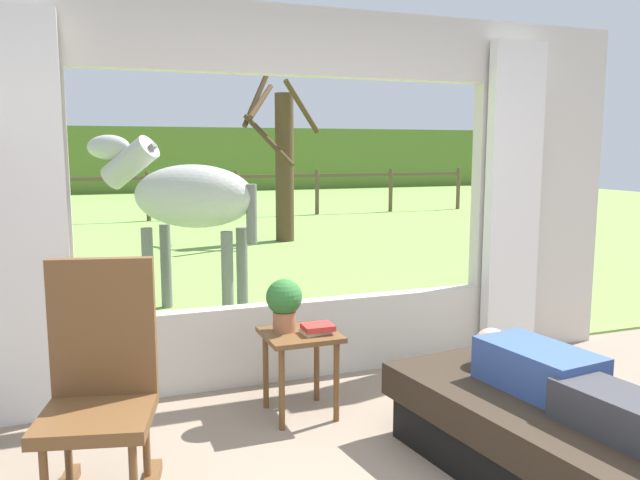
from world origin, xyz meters
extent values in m
cube|color=beige|center=(2.02, 2.26, 1.27)|extent=(1.15, 0.12, 2.55)
cube|color=beige|center=(0.00, 2.26, 0.28)|extent=(2.90, 0.12, 0.55)
cube|color=beige|center=(0.00, 2.26, 2.33)|extent=(2.90, 0.12, 0.45)
cube|color=silver|center=(-1.69, 2.12, 1.20)|extent=(0.44, 0.10, 2.40)
cube|color=silver|center=(1.69, 2.12, 1.20)|extent=(0.44, 0.10, 2.40)
cube|color=#759E47|center=(0.00, 13.16, 0.01)|extent=(36.00, 21.68, 0.02)
cube|color=#597530|center=(0.00, 23.00, 1.20)|extent=(36.00, 2.00, 2.40)
cube|color=black|center=(0.71, 0.43, 0.12)|extent=(1.01, 1.65, 0.24)
cube|color=#2D2319|center=(0.71, 0.43, 0.33)|extent=(1.10, 1.80, 0.18)
cube|color=#334C8C|center=(0.71, 0.58, 0.53)|extent=(0.41, 0.64, 0.22)
cube|color=#333338|center=(0.71, -0.01, 0.51)|extent=(0.36, 0.71, 0.18)
sphere|color=tan|center=(0.71, 0.97, 0.53)|extent=(0.20, 0.20, 0.20)
cube|color=brown|center=(-1.37, 0.95, 0.44)|extent=(0.58, 0.58, 0.06)
cube|color=brown|center=(-1.32, 1.16, 0.78)|extent=(0.48, 0.17, 0.68)
cylinder|color=brown|center=(-1.24, 0.73, 0.24)|extent=(0.04, 0.04, 0.38)
cylinder|color=brown|center=(-1.51, 1.17, 0.24)|extent=(0.04, 0.04, 0.38)
cylinder|color=brown|center=(-1.16, 1.08, 0.24)|extent=(0.04, 0.04, 0.38)
cube|color=brown|center=(-0.19, 1.63, 0.51)|extent=(0.44, 0.44, 0.03)
cylinder|color=brown|center=(-0.36, 1.46, 0.24)|extent=(0.04, 0.04, 0.49)
cylinder|color=brown|center=(-0.02, 1.46, 0.24)|extent=(0.04, 0.04, 0.49)
cylinder|color=brown|center=(-0.36, 1.80, 0.24)|extent=(0.04, 0.04, 0.49)
cylinder|color=brown|center=(-0.02, 1.80, 0.24)|extent=(0.04, 0.04, 0.49)
cylinder|color=#9E6042|center=(-0.27, 1.69, 0.58)|extent=(0.14, 0.14, 0.12)
sphere|color=#2D6B2D|center=(-0.27, 1.69, 0.73)|extent=(0.22, 0.22, 0.22)
cube|color=beige|center=(-0.11, 1.58, 0.53)|extent=(0.18, 0.14, 0.02)
cube|color=#B22D28|center=(-0.10, 1.57, 0.56)|extent=(0.19, 0.15, 0.03)
ellipsoid|color=#B2B2AD|center=(-0.40, 4.17, 1.17)|extent=(1.32, 1.21, 0.60)
cylinder|color=#B2B2AD|center=(-0.93, 4.59, 1.48)|extent=(0.63, 0.58, 0.53)
ellipsoid|color=#B2B2AD|center=(-1.12, 4.74, 1.63)|extent=(0.50, 0.46, 0.24)
cube|color=slate|center=(-0.87, 4.54, 1.51)|extent=(0.39, 0.33, 0.32)
cylinder|color=slate|center=(0.07, 3.79, 1.02)|extent=(0.14, 0.14, 0.55)
cylinder|color=slate|center=(-0.82, 4.30, 0.45)|extent=(0.11, 0.11, 0.85)
cylinder|color=slate|center=(-0.63, 4.55, 0.45)|extent=(0.11, 0.11, 0.85)
cylinder|color=slate|center=(-0.17, 3.78, 0.45)|extent=(0.11, 0.11, 0.85)
cylinder|color=slate|center=(0.03, 4.03, 0.45)|extent=(0.11, 0.11, 0.85)
cylinder|color=#4C3823|center=(1.91, 8.63, 1.28)|extent=(0.32, 0.32, 2.53)
cylinder|color=#47331E|center=(1.57, 8.87, 2.42)|extent=(0.69, 0.93, 0.67)
cylinder|color=#47331E|center=(2.12, 8.29, 2.30)|extent=(0.79, 0.52, 0.86)
cylinder|color=#47331E|center=(1.56, 8.36, 1.75)|extent=(0.68, 0.87, 0.89)
cylinder|color=#47331E|center=(1.58, 9.02, 2.57)|extent=(0.79, 0.68, 1.22)
cylinder|color=brown|center=(-2.00, 12.65, 0.57)|extent=(0.10, 0.10, 1.10)
cylinder|color=brown|center=(0.00, 12.65, 0.57)|extent=(0.10, 0.10, 1.10)
cylinder|color=brown|center=(2.00, 12.65, 0.57)|extent=(0.10, 0.10, 1.10)
cylinder|color=brown|center=(4.00, 12.65, 0.57)|extent=(0.10, 0.10, 1.10)
cylinder|color=brown|center=(6.00, 12.65, 0.57)|extent=(0.10, 0.10, 1.10)
cylinder|color=brown|center=(8.00, 12.65, 0.57)|extent=(0.10, 0.10, 1.10)
cube|color=brown|center=(0.00, 12.65, 0.97)|extent=(16.00, 0.06, 0.08)
camera|label=1|loc=(-1.39, -1.90, 1.62)|focal=35.75mm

